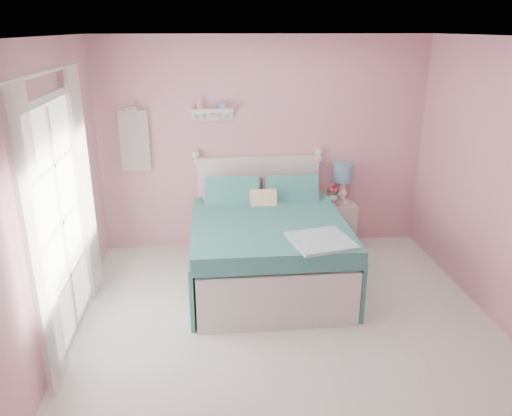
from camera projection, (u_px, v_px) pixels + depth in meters
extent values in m
plane|color=silver|center=(290.00, 343.00, 4.47)|extent=(4.50, 4.50, 0.00)
plane|color=pink|center=(264.00, 145.00, 6.14)|extent=(4.00, 0.00, 4.00)
plane|color=pink|center=(391.00, 404.00, 1.93)|extent=(4.00, 0.00, 4.00)
plane|color=pink|center=(39.00, 215.00, 3.85)|extent=(0.00, 4.50, 4.50)
plane|color=white|center=(299.00, 37.00, 3.59)|extent=(4.50, 4.50, 0.00)
cube|color=silver|center=(267.00, 263.00, 5.52)|extent=(1.48, 1.95, 0.42)
cube|color=silver|center=(267.00, 239.00, 5.42)|extent=(1.42, 1.89, 0.16)
cube|color=silver|center=(258.00, 204.00, 6.33)|extent=(1.52, 0.07, 1.11)
cube|color=silver|center=(258.00, 159.00, 6.13)|extent=(1.58, 0.09, 0.06)
cube|color=silver|center=(279.00, 303.00, 4.59)|extent=(1.52, 0.06, 0.56)
cube|color=teal|center=(269.00, 229.00, 5.23)|extent=(1.60, 1.69, 0.18)
cube|color=#C37E9A|center=(232.00, 196.00, 5.92)|extent=(0.68, 0.28, 0.43)
cube|color=#C37E9A|center=(290.00, 194.00, 5.98)|extent=(0.68, 0.28, 0.43)
cube|color=#CCBC59|center=(263.00, 203.00, 5.69)|extent=(0.30, 0.22, 0.31)
cube|color=beige|center=(337.00, 225.00, 6.35)|extent=(0.41, 0.38, 0.59)
cube|color=silver|center=(341.00, 218.00, 6.13)|extent=(0.35, 0.02, 0.16)
sphere|color=white|center=(342.00, 219.00, 6.11)|extent=(0.03, 0.03, 0.03)
cylinder|color=white|center=(341.00, 201.00, 6.31)|extent=(0.16, 0.16, 0.02)
cylinder|color=white|center=(342.00, 191.00, 6.26)|extent=(0.08, 0.08, 0.27)
cylinder|color=#6F9AB9|center=(343.00, 173.00, 6.18)|extent=(0.25, 0.25, 0.22)
imported|color=silver|center=(333.00, 197.00, 6.25)|extent=(0.14, 0.14, 0.14)
imported|color=#CA889D|center=(339.00, 203.00, 6.14)|extent=(0.12, 0.12, 0.08)
sphere|color=#CD4655|center=(333.00, 186.00, 6.20)|extent=(0.06, 0.06, 0.06)
sphere|color=#CD4655|center=(336.00, 188.00, 6.24)|extent=(0.06, 0.06, 0.06)
sphere|color=#CD4655|center=(330.00, 188.00, 6.22)|extent=(0.06, 0.06, 0.06)
sphere|color=#CD4655|center=(335.00, 191.00, 6.20)|extent=(0.06, 0.06, 0.06)
sphere|color=#CD4655|center=(331.00, 190.00, 6.20)|extent=(0.06, 0.06, 0.06)
cube|color=silver|center=(212.00, 110.00, 5.85)|extent=(0.50, 0.14, 0.04)
cube|color=silver|center=(212.00, 115.00, 5.93)|extent=(0.50, 0.03, 0.12)
cylinder|color=#D18C99|center=(199.00, 104.00, 5.81)|extent=(0.06, 0.06, 0.10)
cube|color=#6F9AB9|center=(222.00, 106.00, 5.84)|extent=(0.08, 0.06, 0.07)
cube|color=white|center=(134.00, 141.00, 5.90)|extent=(0.34, 0.03, 0.72)
cube|color=silver|center=(43.00, 100.00, 3.95)|extent=(0.04, 1.32, 0.06)
cube|color=silver|center=(76.00, 327.00, 4.66)|extent=(0.04, 1.32, 0.06)
cube|color=silver|center=(38.00, 257.00, 3.73)|extent=(0.04, 0.06, 2.10)
cube|color=silver|center=(78.00, 202.00, 4.90)|extent=(0.04, 0.06, 2.10)
cube|color=white|center=(61.00, 223.00, 4.30)|extent=(0.02, 1.20, 2.04)
cube|color=white|center=(38.00, 248.00, 3.58)|extent=(0.04, 0.40, 2.32)
cube|color=white|center=(85.00, 186.00, 4.97)|extent=(0.04, 0.40, 2.32)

